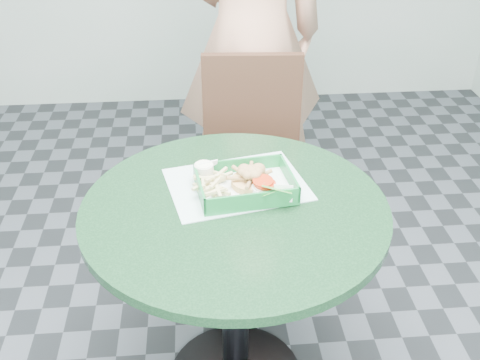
{
  "coord_description": "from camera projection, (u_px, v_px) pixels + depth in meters",
  "views": [
    {
      "loc": [
        -0.1,
        -1.34,
        1.7
      ],
      "look_at": [
        0.02,
        0.1,
        0.79
      ],
      "focal_mm": 42.0,
      "sensor_mm": 36.0,
      "label": 1
    }
  ],
  "objects": [
    {
      "name": "fries_pile",
      "position": [
        213.0,
        187.0,
        1.68
      ],
      "size": [
        0.12,
        0.13,
        0.04
      ],
      "primitive_type": null,
      "rotation": [
        0.0,
        0.0,
        -0.1
      ],
      "color": "#D2C683",
      "rests_on": "food_basket"
    },
    {
      "name": "placemat",
      "position": [
        237.0,
        190.0,
        1.73
      ],
      "size": [
        0.46,
        0.39,
        0.0
      ],
      "primitive_type": "cube",
      "rotation": [
        0.0,
        0.0,
        0.22
      ],
      "color": "silver",
      "rests_on": "cafe_table"
    },
    {
      "name": "cafe_table",
      "position": [
        235.0,
        255.0,
        1.73
      ],
      "size": [
        0.9,
        0.9,
        0.75
      ],
      "color": "black",
      "rests_on": "floor"
    },
    {
      "name": "garnish_cup",
      "position": [
        266.0,
        195.0,
        1.63
      ],
      "size": [
        0.11,
        0.11,
        0.04
      ],
      "rotation": [
        0.0,
        0.0,
        -0.0
      ],
      "color": "white",
      "rests_on": "food_basket"
    },
    {
      "name": "sauce_ramekin",
      "position": [
        207.0,
        171.0,
        1.73
      ],
      "size": [
        0.06,
        0.06,
        0.03
      ],
      "rotation": [
        0.0,
        0.0,
        -0.07
      ],
      "color": "silver",
      "rests_on": "food_basket"
    },
    {
      "name": "food_basket",
      "position": [
        245.0,
        193.0,
        1.68
      ],
      "size": [
        0.28,
        0.21,
        0.06
      ],
      "rotation": [
        0.0,
        0.0,
        0.13
      ],
      "color": "#157735",
      "rests_on": "placemat"
    },
    {
      "name": "crab_sandwich",
      "position": [
        252.0,
        181.0,
        1.68
      ],
      "size": [
        0.12,
        0.12,
        0.07
      ],
      "rotation": [
        0.0,
        0.0,
        -0.26
      ],
      "color": "tan",
      "rests_on": "food_basket"
    },
    {
      "name": "dining_chair",
      "position": [
        254.0,
        153.0,
        2.37
      ],
      "size": [
        0.41,
        0.42,
        0.93
      ],
      "rotation": [
        0.0,
        0.0,
        -0.07
      ],
      "color": "#331D14",
      "rests_on": "floor"
    }
  ]
}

